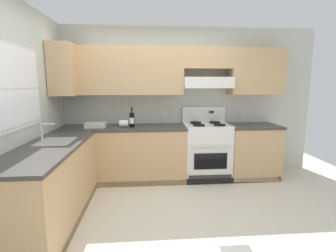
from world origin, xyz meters
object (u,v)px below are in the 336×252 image
object	(u,v)px
wine_bottle	(132,119)
bowl	(96,126)
stove	(206,150)
paper_towel_roll	(124,123)

from	to	relation	value
wine_bottle	bowl	distance (m)	0.59
stove	bowl	distance (m)	1.88
stove	bowl	bearing A→B (deg)	-178.90
bowl	paper_towel_roll	bearing A→B (deg)	-0.76
stove	wine_bottle	distance (m)	1.37
wine_bottle	bowl	world-z (taller)	wine_bottle
bowl	wine_bottle	bearing A→B (deg)	-2.10
stove	bowl	world-z (taller)	stove
paper_towel_roll	stove	bearing A→B (deg)	1.70
wine_bottle	paper_towel_roll	bearing A→B (deg)	173.35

